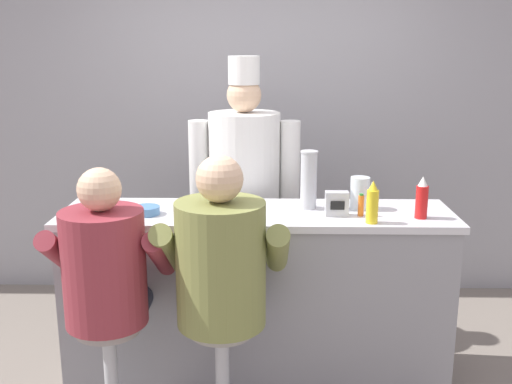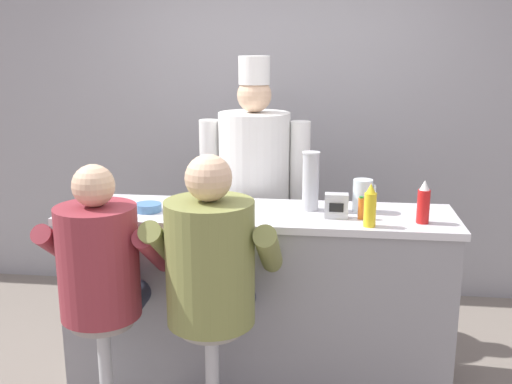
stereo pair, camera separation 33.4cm
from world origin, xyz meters
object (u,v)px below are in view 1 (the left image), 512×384
Objects in this scene: mustard_bottle_yellow at (372,203)px; water_pitcher_clear at (360,193)px; hot_sauce_bottle_orange at (361,205)px; coffee_mug_tan at (226,203)px; diner_seated_olive at (222,268)px; ketchup_bottle_red at (422,199)px; cereal_bowl at (146,210)px; napkin_dispenser_chrome at (337,204)px; diner_seated_maroon at (107,273)px; cup_stack_steel at (309,180)px; cook_in_whites_near at (244,186)px; breakfast_plate at (92,214)px.

mustard_bottle_yellow reaches higher than water_pitcher_clear.
hot_sauce_bottle_orange is 1.03× the size of coffee_mug_tan.
water_pitcher_clear is at bearing 37.68° from diner_seated_olive.
ketchup_bottle_red is 1.01× the size of mustard_bottle_yellow.
cereal_bowl is at bearing 179.65° from hot_sauce_bottle_orange.
ketchup_bottle_red reaches higher than water_pitcher_clear.
diner_seated_maroon is at bearing -159.38° from napkin_dispenser_chrome.
diner_seated_olive is at bearing -128.01° from cup_stack_steel.
cook_in_whites_near is at bearing 82.11° from coffee_mug_tan.
cup_stack_steel is at bearing 178.88° from water_pitcher_clear.
coffee_mug_tan is at bearing 173.10° from ketchup_bottle_red.
diner_seated_olive is at bearing 0.33° from diner_seated_maroon.
cereal_bowl is at bearing 75.27° from diner_seated_maroon.
cereal_bowl is 0.08× the size of cook_in_whites_near.
cup_stack_steel is (-0.32, 0.29, 0.06)m from mustard_bottle_yellow.
mustard_bottle_yellow is at bearing -3.61° from breakfast_plate.
mustard_bottle_yellow is 1.53m from breakfast_plate.
napkin_dispenser_chrome is at bearing -135.69° from water_pitcher_clear.
diner_seated_maroon is at bearing -66.48° from breakfast_plate.
napkin_dispenser_chrome is (1.35, 0.04, 0.05)m from breakfast_plate.
coffee_mug_tan is at bearing 11.35° from cereal_bowl.
ketchup_bottle_red is 0.46m from napkin_dispenser_chrome.
napkin_dispenser_chrome reaches higher than hot_sauce_bottle_orange.
diner_seated_maroon is (-1.17, -0.44, -0.24)m from napkin_dispenser_chrome.
ketchup_bottle_red is 1.16m from diner_seated_olive.
mustard_bottle_yellow is 1.82× the size of hot_sauce_bottle_orange.
napkin_dispenser_chrome is (-0.15, -0.14, -0.03)m from water_pitcher_clear.
diner_seated_olive reaches higher than napkin_dispenser_chrome.
cup_stack_steel is (-0.29, 0.01, 0.08)m from water_pitcher_clear.
diner_seated_olive reaches higher than diner_seated_maroon.
mustard_bottle_yellow reaches higher than hot_sauce_bottle_orange.
hot_sauce_bottle_orange is 0.07× the size of cook_in_whites_near.
hot_sauce_bottle_orange is 0.09× the size of diner_seated_maroon.
diner_seated_olive is (0.01, -0.53, -0.19)m from coffee_mug_tan.
cereal_bowl is 0.44× the size of cup_stack_steel.
hot_sauce_bottle_orange is at bearing -45.78° from cook_in_whites_near.
coffee_mug_tan is (-0.75, 0.10, -0.01)m from hot_sauce_bottle_orange.
cereal_bowl is 1.06m from napkin_dispenser_chrome.
coffee_mug_tan is 0.56m from diner_seated_olive.
diner_seated_maroon is at bearing -161.51° from hot_sauce_bottle_orange.
cup_stack_steel is 0.23× the size of diner_seated_olive.
hot_sauce_bottle_orange is 0.34m from cup_stack_steel.
water_pitcher_clear is at bearing -38.25° from cook_in_whites_near.
cereal_bowl is (0.29, 0.04, 0.01)m from breakfast_plate.
water_pitcher_clear is 1.52× the size of coffee_mug_tan.
breakfast_plate is (-1.52, 0.10, -0.09)m from mustard_bottle_yellow.
cup_stack_steel is (1.20, 0.19, 0.16)m from breakfast_plate.
breakfast_plate is 0.86m from diner_seated_olive.
hot_sauce_bottle_orange is (-0.32, 0.03, -0.05)m from ketchup_bottle_red.
hot_sauce_bottle_orange is (-0.04, 0.13, -0.05)m from mustard_bottle_yellow.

